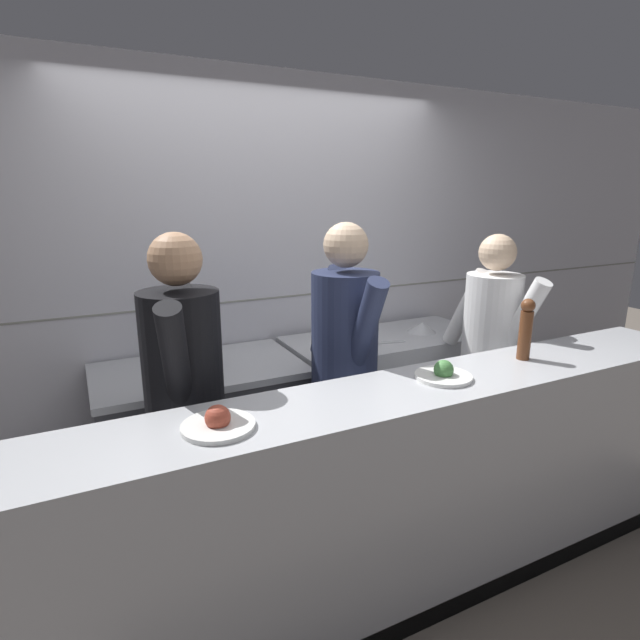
{
  "coord_description": "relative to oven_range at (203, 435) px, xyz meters",
  "views": [
    {
      "loc": [
        -1.18,
        -1.85,
        1.85
      ],
      "look_at": [
        0.04,
        0.59,
        1.15
      ],
      "focal_mm": 28.0,
      "sensor_mm": 36.0,
      "label": 1
    }
  ],
  "objects": [
    {
      "name": "stock_pot",
      "position": [
        -0.02,
        0.02,
        0.55
      ],
      "size": [
        0.24,
        0.24,
        0.22
      ],
      "color": "#2D2D33",
      "rests_on": "oven_range"
    },
    {
      "name": "pepper_mill",
      "position": [
        1.37,
        -1.1,
        0.77
      ],
      "size": [
        0.07,
        0.07,
        0.31
      ],
      "color": "brown",
      "rests_on": "pass_counter"
    },
    {
      "name": "wall_back_tiled",
      "position": [
        0.59,
        0.4,
        0.87
      ],
      "size": [
        8.0,
        0.06,
        2.6
      ],
      "color": "silver",
      "rests_on": "ground_plane"
    },
    {
      "name": "chef_head_cook",
      "position": [
        -0.21,
        -0.65,
        0.51
      ],
      "size": [
        0.43,
        0.73,
        1.69
      ],
      "rotation": [
        0.0,
        0.0,
        -0.3
      ],
      "color": "black",
      "rests_on": "ground_plane"
    },
    {
      "name": "prep_counter",
      "position": [
        1.3,
        -0.0,
        0.01
      ],
      "size": [
        1.39,
        0.65,
        0.88
      ],
      "color": "#B7BABF",
      "rests_on": "ground_plane"
    },
    {
      "name": "oven_range",
      "position": [
        0.0,
        0.0,
        0.0
      ],
      "size": [
        1.18,
        0.71,
        0.86
      ],
      "color": "#38383D",
      "rests_on": "ground_plane"
    },
    {
      "name": "chefs_knife",
      "position": [
        1.12,
        -0.11,
        0.46
      ],
      "size": [
        0.38,
        0.1,
        0.02
      ],
      "color": "#B7BABF",
      "rests_on": "prep_counter"
    },
    {
      "name": "chef_sous",
      "position": [
        0.64,
        -0.59,
        0.52
      ],
      "size": [
        0.36,
        0.75,
        1.71
      ],
      "rotation": [
        0.0,
        0.0,
        -0.03
      ],
      "color": "black",
      "rests_on": "ground_plane"
    },
    {
      "name": "mixing_bowl_steel",
      "position": [
        1.59,
        -0.02,
        0.49
      ],
      "size": [
        0.2,
        0.2,
        0.07
      ],
      "color": "#B7BABF",
      "rests_on": "prep_counter"
    },
    {
      "name": "pass_counter",
      "position": [
        0.71,
        -1.15,
        0.09
      ],
      "size": [
        3.37,
        0.45,
        1.05
      ],
      "color": "#B7BABF",
      "rests_on": "ground_plane"
    },
    {
      "name": "chef_line",
      "position": [
        1.63,
        -0.62,
        0.47
      ],
      "size": [
        0.37,
        0.71,
        1.62
      ],
      "rotation": [
        0.0,
        0.0,
        0.15
      ],
      "color": "black",
      "rests_on": "ground_plane"
    },
    {
      "name": "plated_dish_main",
      "position": [
        -0.19,
        -1.17,
        0.63
      ],
      "size": [
        0.26,
        0.26,
        0.09
      ],
      "color": "white",
      "rests_on": "pass_counter"
    },
    {
      "name": "ground_plane",
      "position": [
        0.59,
        -0.9,
        -0.43
      ],
      "size": [
        14.0,
        14.0,
        0.0
      ],
      "primitive_type": "plane",
      "color": "#6B6056"
    },
    {
      "name": "plated_dish_appetiser",
      "position": [
        0.84,
        -1.14,
        0.63
      ],
      "size": [
        0.25,
        0.25,
        0.09
      ],
      "color": "white",
      "rests_on": "pass_counter"
    }
  ]
}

